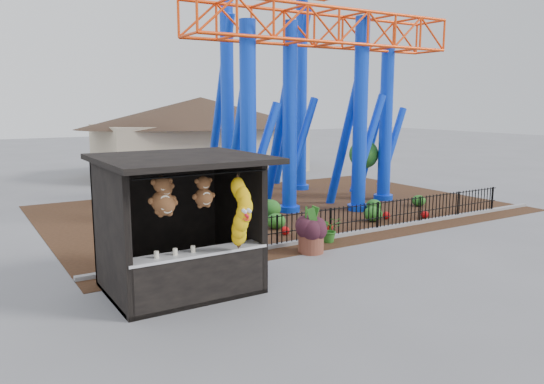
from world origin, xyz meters
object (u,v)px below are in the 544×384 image
terracotta_planter (311,242)px  roller_coaster (299,48)px  prize_booth (184,227)px  potted_plant (329,229)px

terracotta_planter → roller_coaster: bearing=58.6°
prize_booth → roller_coaster: bearing=42.1°
roller_coaster → terracotta_planter: (-3.77, -6.17, -6.14)m
prize_booth → terracotta_planter: bearing=14.8°
prize_booth → roller_coaster: 11.98m
prize_booth → terracotta_planter: (4.34, 1.15, -1.21)m
roller_coaster → prize_booth: bearing=-137.9°
terracotta_planter → potted_plant: bearing=29.3°
terracotta_planter → potted_plant: potted_plant is taller
roller_coaster → potted_plant: roller_coaster is taller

